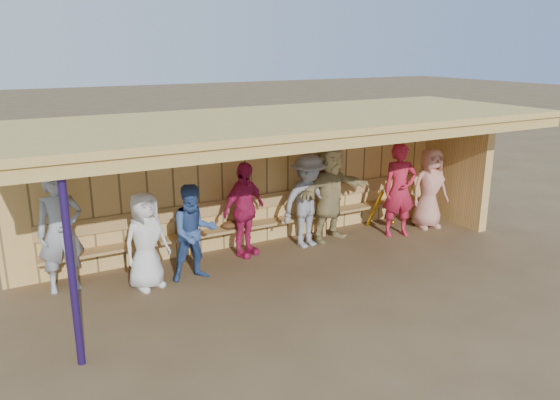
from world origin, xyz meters
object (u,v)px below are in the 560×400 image
at_px(bench, 260,217).
at_px(player_b, 146,241).
at_px(player_e, 308,201).
at_px(player_h, 430,188).
at_px(player_d, 244,210).
at_px(player_g, 399,190).
at_px(player_c, 194,233).
at_px(player_f, 330,192).
at_px(player_a, 60,232).

bearing_deg(bench, player_b, -160.28).
xyz_separation_m(player_e, player_h, (2.71, -0.25, -0.05)).
height_order(player_d, player_g, player_g).
bearing_deg(player_e, player_c, -179.35).
height_order(player_f, bench, player_f).
relative_size(player_b, player_f, 0.81).
xyz_separation_m(player_a, player_d, (2.97, -0.03, -0.08)).
height_order(player_a, player_c, player_a).
distance_m(player_g, player_h, 0.87).
bearing_deg(player_f, player_b, 176.28).
distance_m(player_b, player_g, 4.91).
distance_m(player_d, player_h, 3.93).
distance_m(player_e, player_g, 1.88).
distance_m(player_c, player_h, 5.03).
relative_size(player_d, player_f, 0.90).
relative_size(player_d, player_g, 0.92).
height_order(player_f, player_g, player_f).
bearing_deg(player_g, player_h, 23.33).
xyz_separation_m(player_e, player_f, (0.55, 0.11, 0.07)).
height_order(player_c, player_e, player_e).
distance_m(player_a, player_b, 1.24).
bearing_deg(player_e, player_b, 177.43).
height_order(player_c, player_f, player_f).
height_order(player_a, player_e, player_a).
distance_m(player_f, player_h, 2.19).
relative_size(player_a, player_d, 1.09).
bearing_deg(player_d, player_a, 156.36).
distance_m(player_a, bench, 3.48).
height_order(player_c, bench, player_c).
relative_size(player_e, player_g, 0.95).
distance_m(player_b, player_e, 3.08).
bearing_deg(player_c, player_d, 29.02).
xyz_separation_m(player_c, player_f, (2.87, 0.52, 0.16)).
distance_m(player_h, bench, 3.53).
height_order(player_e, player_g, player_g).
bearing_deg(player_d, player_e, -29.88).
xyz_separation_m(player_b, player_c, (0.74, -0.05, 0.02)).
bearing_deg(player_c, player_g, 3.86).
height_order(player_d, bench, player_d).
relative_size(player_a, player_f, 0.98).
relative_size(player_b, player_h, 0.92).
bearing_deg(player_f, player_d, 167.90).
xyz_separation_m(player_c, player_e, (2.32, 0.40, 0.09)).
relative_size(player_b, player_e, 0.87).
relative_size(player_c, player_f, 0.83).
bearing_deg(player_g, player_c, -161.14).
bearing_deg(player_d, player_c, -176.97).
distance_m(player_a, player_d, 2.97).
bearing_deg(player_a, player_b, -26.86).
height_order(player_a, player_f, player_f).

